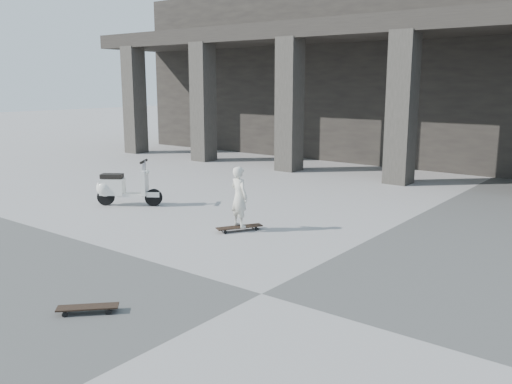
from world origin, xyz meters
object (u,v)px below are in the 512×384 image
Objects in this scene: longboard at (239,227)px; child at (239,197)px; skateboard_spare at (88,308)px; scooter at (118,188)px.

child is at bearing -149.73° from longboard.
skateboard_spare is 5.83m from scooter.
skateboard_spare is (0.87, -3.89, -0.00)m from longboard.
child reaches higher than longboard.
scooter is (-4.33, 3.89, 0.34)m from skateboard_spare.
scooter reaches higher than longboard.
skateboard_spare is 0.50× the size of scooter.
child is at bearing 56.97° from skateboard_spare.
longboard is 3.98m from skateboard_spare.
child is at bearing -33.80° from scooter.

